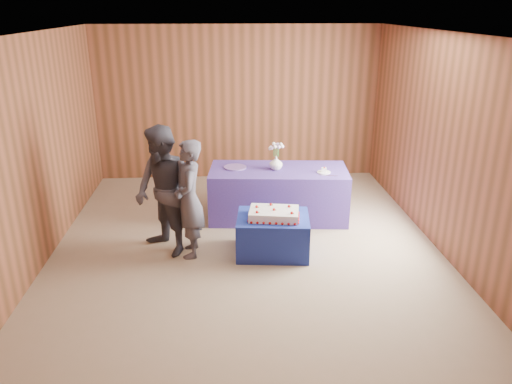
{
  "coord_description": "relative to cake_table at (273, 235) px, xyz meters",
  "views": [
    {
      "loc": [
        -0.27,
        -5.85,
        2.99
      ],
      "look_at": [
        0.13,
        0.1,
        0.75
      ],
      "focal_mm": 35.0,
      "sensor_mm": 36.0,
      "label": 1
    }
  ],
  "objects": [
    {
      "name": "vase",
      "position": [
        0.15,
        1.15,
        0.6
      ],
      "size": [
        0.2,
        0.2,
        0.2
      ],
      "primitive_type": "imported",
      "rotation": [
        0.0,
        0.0,
        -0.04
      ],
      "color": "white",
      "rests_on": "serving_table"
    },
    {
      "name": "knife",
      "position": [
        0.86,
        0.82,
        0.5
      ],
      "size": [
        0.26,
        0.09,
        0.0
      ],
      "primitive_type": "cube",
      "rotation": [
        0.0,
        0.0,
        -0.28
      ],
      "color": "silver",
      "rests_on": "serving_table"
    },
    {
      "name": "cake_table",
      "position": [
        0.0,
        0.0,
        0.0
      ],
      "size": [
        0.97,
        0.79,
        0.5
      ],
      "primitive_type": "cube",
      "rotation": [
        0.0,
        0.0,
        -0.1
      ],
      "color": "navy",
      "rests_on": "ground"
    },
    {
      "name": "room_shell",
      "position": [
        -0.33,
        0.13,
        1.55
      ],
      "size": [
        5.04,
        6.04,
        2.72
      ],
      "color": "brown",
      "rests_on": "ground"
    },
    {
      "name": "guest_left",
      "position": [
        -1.04,
        0.04,
        0.5
      ],
      "size": [
        0.38,
        0.56,
        1.5
      ],
      "primitive_type": "imported",
      "rotation": [
        0.0,
        0.0,
        -1.53
      ],
      "color": "#3F3D48",
      "rests_on": "ground"
    },
    {
      "name": "serving_table",
      "position": [
        0.19,
        1.15,
        0.12
      ],
      "size": [
        2.07,
        1.07,
        0.75
      ],
      "primitive_type": "cube",
      "rotation": [
        0.0,
        0.0,
        -0.09
      ],
      "color": "#4B338E",
      "rests_on": "ground"
    },
    {
      "name": "cake_slice",
      "position": [
        0.82,
        0.95,
        0.54
      ],
      "size": [
        0.08,
        0.07,
        0.08
      ],
      "rotation": [
        0.0,
        0.0,
        -0.14
      ],
      "color": "white",
      "rests_on": "plate"
    },
    {
      "name": "guest_right",
      "position": [
        -1.36,
        0.11,
        0.58
      ],
      "size": [
        0.99,
        1.02,
        1.65
      ],
      "primitive_type": "imported",
      "rotation": [
        0.0,
        0.0,
        -0.89
      ],
      "color": "#383742",
      "rests_on": "ground"
    },
    {
      "name": "flower_spray",
      "position": [
        0.15,
        1.15,
        0.84
      ],
      "size": [
        0.23,
        0.22,
        0.17
      ],
      "color": "#2B6127",
      "rests_on": "vase"
    },
    {
      "name": "platter",
      "position": [
        -0.44,
        1.25,
        0.51
      ],
      "size": [
        0.38,
        0.38,
        0.02
      ],
      "primitive_type": "cylinder",
      "rotation": [
        0.0,
        0.0,
        0.15
      ],
      "color": "#6A4E9D",
      "rests_on": "serving_table"
    },
    {
      "name": "plate",
      "position": [
        0.82,
        0.95,
        0.51
      ],
      "size": [
        0.2,
        0.2,
        0.01
      ],
      "primitive_type": "cylinder",
      "rotation": [
        0.0,
        0.0,
        0.06
      ],
      "color": "silver",
      "rests_on": "serving_table"
    },
    {
      "name": "ground",
      "position": [
        -0.33,
        0.13,
        -0.25
      ],
      "size": [
        6.0,
        6.0,
        0.0
      ],
      "primitive_type": "plane",
      "color": "gray",
      "rests_on": "ground"
    },
    {
      "name": "sheet_cake",
      "position": [
        0.01,
        -0.04,
        0.31
      ],
      "size": [
        0.69,
        0.53,
        0.15
      ],
      "rotation": [
        0.0,
        0.0,
        -0.16
      ],
      "color": "white",
      "rests_on": "cake_table"
    }
  ]
}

